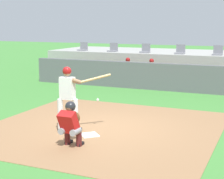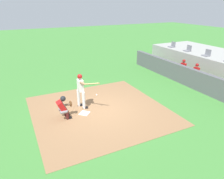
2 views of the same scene
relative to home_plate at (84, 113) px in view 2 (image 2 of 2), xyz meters
name	(u,v)px [view 2 (image 2 of 2)]	position (x,y,z in m)	size (l,w,h in m)	color
ground_plane	(100,110)	(0.00, 0.80, -0.02)	(80.00, 80.00, 0.00)	#428438
dirt_infield	(100,110)	(0.00, 0.80, -0.02)	(6.40, 6.40, 0.01)	#936B47
home_plate	(84,113)	(0.00, 0.00, 0.00)	(0.44, 0.44, 0.02)	white
batter_at_plate	(81,89)	(-0.67, 0.11, 1.01)	(1.30, 0.80, 1.80)	silver
catcher_crouched	(64,106)	(-0.01, -0.96, 0.59)	(0.48, 2.04, 1.13)	gray
dugout_wall	(196,80)	(0.00, 7.30, 0.58)	(13.00, 0.30, 1.20)	#59595E
dugout_bench	(206,83)	(0.00, 8.30, 0.20)	(11.80, 0.44, 0.45)	olive
dugout_player_0	(182,68)	(-2.10, 8.14, 0.65)	(0.49, 0.70, 1.30)	#939399
dugout_player_1	(195,73)	(-0.90, 8.14, 0.65)	(0.49, 0.70, 1.30)	#939399
stadium_seat_0	(172,46)	(-5.57, 10.18, 1.51)	(0.46, 0.46, 0.48)	slate
stadium_seat_1	(188,50)	(-3.71, 10.18, 1.51)	(0.46, 0.46, 0.48)	slate
stadium_seat_2	(207,54)	(-1.86, 10.18, 1.51)	(0.46, 0.46, 0.48)	slate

